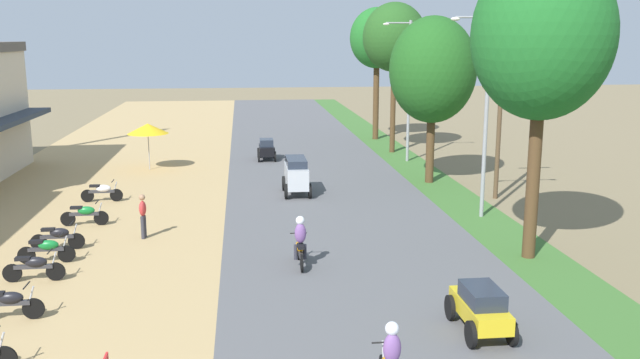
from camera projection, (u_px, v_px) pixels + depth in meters
parked_motorbike_second at (9, 302)px, 17.41m from camera, size 1.80×0.54×0.94m
parked_motorbike_third at (34, 266)px, 20.16m from camera, size 1.80×0.54×0.94m
parked_motorbike_fourth at (47, 248)px, 21.81m from camera, size 1.80×0.54×0.94m
parked_motorbike_fifth at (58, 236)px, 23.17m from camera, size 1.80×0.54×0.94m
parked_motorbike_sixth at (85, 213)px, 26.12m from camera, size 1.80×0.54×0.94m
parked_motorbike_seventh at (102, 191)px, 29.90m from camera, size 1.80×0.54×0.94m
vendor_umbrella at (148, 129)px, 36.77m from camera, size 2.20×2.20×2.52m
pedestrian_on_shoulder at (143, 214)px, 24.42m from camera, size 0.30×0.40×1.62m
median_tree_second at (543, 37)px, 21.04m from camera, size 4.39×4.39×9.80m
median_tree_third at (433, 70)px, 32.87m from camera, size 4.21×4.21×8.12m
median_tree_fourth at (394, 38)px, 41.39m from camera, size 3.87×3.87×9.17m
median_tree_fifth at (377, 39)px, 46.84m from camera, size 3.74×3.74×9.10m
streetlamp_near at (487, 103)px, 26.61m from camera, size 3.16×0.20×8.00m
streetlamp_mid at (409, 81)px, 38.83m from camera, size 3.16×0.20×8.02m
utility_pole_near at (500, 102)px, 29.98m from camera, size 1.80×0.20×8.34m
car_sedan_yellow at (480, 307)px, 16.61m from camera, size 1.10×2.26×1.19m
car_van_silver at (296, 174)px, 31.16m from camera, size 1.19×2.41×1.67m
car_hatchback_black at (266, 148)px, 39.93m from camera, size 1.04×2.00×1.23m
motorbike_ahead_second at (300, 243)px, 21.39m from camera, size 0.54×1.80×1.66m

